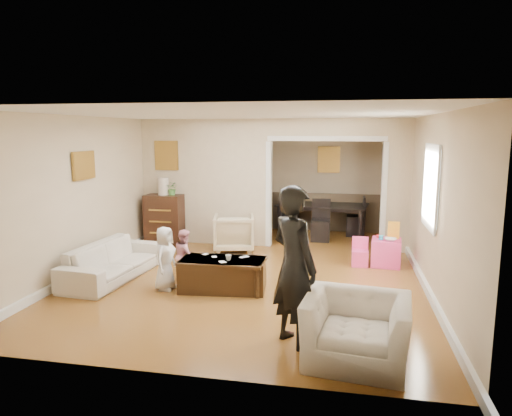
% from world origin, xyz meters
% --- Properties ---
extents(floor, '(7.00, 7.00, 0.00)m').
position_xyz_m(floor, '(0.00, 0.00, 0.00)').
color(floor, olive).
rests_on(floor, ground).
extents(partition_left, '(2.75, 0.18, 2.60)m').
position_xyz_m(partition_left, '(-1.38, 1.80, 1.30)').
color(partition_left, beige).
rests_on(partition_left, ground).
extents(partition_right, '(0.55, 0.18, 2.60)m').
position_xyz_m(partition_right, '(2.48, 1.80, 1.30)').
color(partition_right, beige).
rests_on(partition_right, ground).
extents(partition_header, '(2.22, 0.18, 0.35)m').
position_xyz_m(partition_header, '(1.10, 1.80, 2.42)').
color(partition_header, beige).
rests_on(partition_header, partition_right).
extents(window_pane, '(0.03, 0.95, 1.10)m').
position_xyz_m(window_pane, '(2.73, -0.40, 1.55)').
color(window_pane, white).
rests_on(window_pane, ground).
extents(framed_art_partition, '(0.45, 0.03, 0.55)m').
position_xyz_m(framed_art_partition, '(-2.20, 1.70, 1.85)').
color(framed_art_partition, brown).
rests_on(framed_art_partition, partition_left).
extents(framed_art_sofa_wall, '(0.03, 0.55, 0.40)m').
position_xyz_m(framed_art_sofa_wall, '(-2.71, -0.60, 1.80)').
color(framed_art_sofa_wall, brown).
extents(framed_art_alcove, '(0.45, 0.03, 0.55)m').
position_xyz_m(framed_art_alcove, '(1.10, 3.44, 1.70)').
color(framed_art_alcove, brown).
extents(sofa, '(0.94, 2.03, 0.58)m').
position_xyz_m(sofa, '(-2.15, -0.84, 0.29)').
color(sofa, beige).
rests_on(sofa, ground).
extents(armchair_back, '(0.93, 0.95, 0.72)m').
position_xyz_m(armchair_back, '(-0.65, 1.23, 0.36)').
color(armchair_back, tan).
rests_on(armchair_back, ground).
extents(armchair_front, '(1.15, 1.04, 0.68)m').
position_xyz_m(armchair_front, '(1.65, -2.88, 0.34)').
color(armchair_front, beige).
rests_on(armchair_front, ground).
extents(dresser, '(0.76, 0.43, 1.05)m').
position_xyz_m(dresser, '(-2.20, 1.47, 0.52)').
color(dresser, '#361C10').
rests_on(dresser, ground).
extents(table_lamp, '(0.22, 0.22, 0.36)m').
position_xyz_m(table_lamp, '(-2.20, 1.47, 1.23)').
color(table_lamp, beige).
rests_on(table_lamp, dresser).
extents(potted_plant, '(0.25, 0.22, 0.28)m').
position_xyz_m(potted_plant, '(-2.00, 1.47, 1.19)').
color(potted_plant, '#3C7132').
rests_on(potted_plant, dresser).
extents(coffee_table, '(1.31, 0.75, 0.47)m').
position_xyz_m(coffee_table, '(-0.27, -1.03, 0.24)').
color(coffee_table, '#352110').
rests_on(coffee_table, ground).
extents(coffee_cup, '(0.10, 0.10, 0.08)m').
position_xyz_m(coffee_cup, '(-0.17, -1.08, 0.51)').
color(coffee_cup, beige).
rests_on(coffee_cup, coffee_table).
extents(play_table, '(0.54, 0.54, 0.48)m').
position_xyz_m(play_table, '(2.24, 0.73, 0.24)').
color(play_table, '#E73D89').
rests_on(play_table, ground).
extents(cereal_box, '(0.21, 0.09, 0.30)m').
position_xyz_m(cereal_box, '(2.36, 0.83, 0.63)').
color(cereal_box, yellow).
rests_on(cereal_box, play_table).
extents(cyan_cup, '(0.08, 0.08, 0.08)m').
position_xyz_m(cyan_cup, '(2.14, 0.68, 0.52)').
color(cyan_cup, teal).
rests_on(cyan_cup, play_table).
extents(toy_block, '(0.09, 0.08, 0.05)m').
position_xyz_m(toy_block, '(2.12, 0.85, 0.50)').
color(toy_block, red).
rests_on(toy_block, play_table).
extents(play_bowl, '(0.23, 0.23, 0.05)m').
position_xyz_m(play_bowl, '(2.29, 0.61, 0.50)').
color(play_bowl, silver).
rests_on(play_bowl, play_table).
extents(dining_table, '(2.12, 1.36, 0.70)m').
position_xyz_m(dining_table, '(0.99, 3.05, 0.35)').
color(dining_table, black).
rests_on(dining_table, ground).
extents(adult_person, '(0.76, 0.76, 1.79)m').
position_xyz_m(adult_person, '(0.97, -2.59, 0.89)').
color(adult_person, black).
rests_on(adult_person, ground).
extents(child_kneel_a, '(0.34, 0.49, 0.96)m').
position_xyz_m(child_kneel_a, '(-1.12, -1.18, 0.48)').
color(child_kneel_a, white).
rests_on(child_kneel_a, ground).
extents(child_kneel_b, '(0.46, 0.50, 0.83)m').
position_xyz_m(child_kneel_b, '(-0.97, -0.73, 0.41)').
color(child_kneel_b, pink).
rests_on(child_kneel_b, ground).
extents(child_toddler, '(0.46, 0.46, 0.78)m').
position_xyz_m(child_toddler, '(0.78, -0.28, 0.39)').
color(child_toddler, black).
rests_on(child_toddler, ground).
extents(craft_papers, '(0.75, 0.48, 0.00)m').
position_xyz_m(craft_papers, '(-0.24, -0.95, 0.47)').
color(craft_papers, white).
rests_on(craft_papers, coffee_table).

